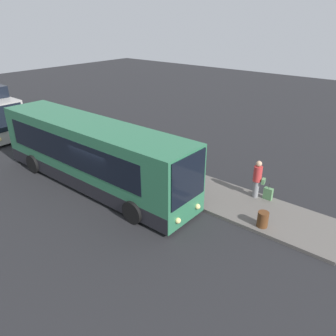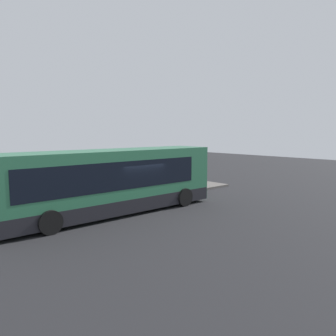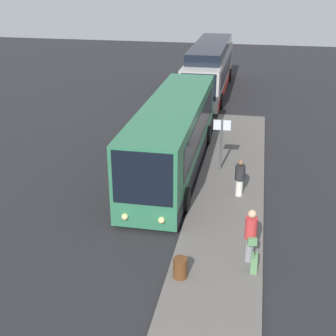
# 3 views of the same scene
# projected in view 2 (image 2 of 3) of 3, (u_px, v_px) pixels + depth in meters

# --- Properties ---
(ground) EXTENTS (80.00, 80.00, 0.00)m
(ground) POSITION_uv_depth(u_px,v_px,m) (134.00, 211.00, 17.19)
(ground) COLOR #232326
(platform) EXTENTS (20.00, 2.89, 0.14)m
(platform) POSITION_uv_depth(u_px,v_px,m) (104.00, 201.00, 19.44)
(platform) COLOR #605B56
(platform) RESTS_ON ground
(bus_lead) EXTENTS (11.91, 2.72, 3.24)m
(bus_lead) POSITION_uv_depth(u_px,v_px,m) (110.00, 183.00, 16.37)
(bus_lead) COLOR #2D704C
(bus_lead) RESTS_ON ground
(passenger_boarding) EXTENTS (0.65, 0.50, 1.57)m
(passenger_boarding) POSITION_uv_depth(u_px,v_px,m) (117.00, 183.00, 20.46)
(passenger_boarding) COLOR silver
(passenger_boarding) RESTS_ON platform
(passenger_waiting) EXTENTS (0.62, 0.46, 1.82)m
(passenger_waiting) POSITION_uv_depth(u_px,v_px,m) (167.00, 173.00, 23.92)
(passenger_waiting) COLOR gray
(passenger_waiting) RESTS_ON platform
(suitcase) EXTENTS (0.41, 0.20, 0.80)m
(suitcase) POSITION_uv_depth(u_px,v_px,m) (170.00, 182.00, 24.47)
(suitcase) COLOR #598C59
(suitcase) RESTS_ON platform
(sign_post) EXTENTS (0.10, 0.78, 2.42)m
(sign_post) POSITION_uv_depth(u_px,v_px,m) (88.00, 176.00, 17.96)
(sign_post) COLOR #4C4C51
(sign_post) RESTS_ON platform
(trash_bin) EXTENTS (0.44, 0.44, 0.65)m
(trash_bin) POSITION_uv_depth(u_px,v_px,m) (199.00, 183.00, 23.34)
(trash_bin) COLOR #593319
(trash_bin) RESTS_ON platform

